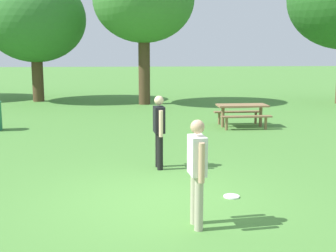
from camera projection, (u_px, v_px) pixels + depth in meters
ground_plane at (158, 198)px, 8.17m from camera, size 120.00×120.00×0.00m
person_thrower at (197, 166)px, 6.69m from camera, size 0.26×0.61×1.64m
person_catcher at (159, 127)px, 10.04m from camera, size 0.26×0.61×1.64m
frisbee at (231, 196)px, 8.22m from camera, size 0.29×0.29×0.03m
picnic_table_near at (242, 111)px, 15.50m from camera, size 1.73×1.45×0.77m
tree_broad_center at (35, 19)px, 22.44m from camera, size 5.02×5.02×6.24m
tree_far_right at (144, 0)px, 21.10m from camera, size 4.75×4.75×6.95m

